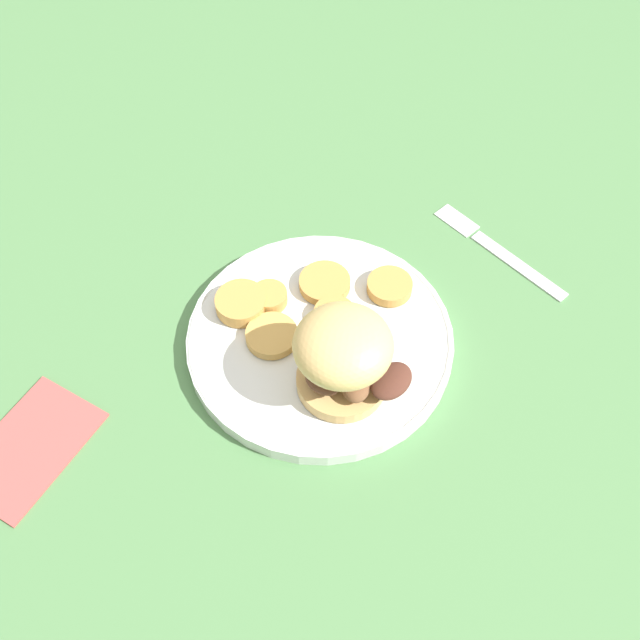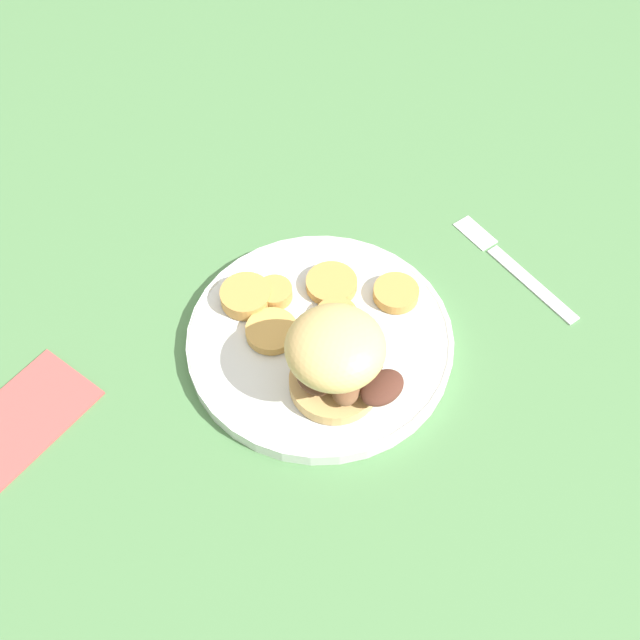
% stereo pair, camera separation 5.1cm
% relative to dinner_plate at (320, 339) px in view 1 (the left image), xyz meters
% --- Properties ---
extents(ground_plane, '(4.00, 4.00, 0.00)m').
position_rel_dinner_plate_xyz_m(ground_plane, '(0.00, 0.00, -0.01)').
color(ground_plane, '#4C7A47').
extents(dinner_plate, '(0.27, 0.27, 0.02)m').
position_rel_dinner_plate_xyz_m(dinner_plate, '(0.00, 0.00, 0.00)').
color(dinner_plate, silver).
rests_on(dinner_plate, ground_plane).
extents(sandwich, '(0.10, 0.11, 0.09)m').
position_rel_dinner_plate_xyz_m(sandwich, '(-0.06, 0.00, 0.06)').
color(sandwich, tan).
rests_on(sandwich, dinner_plate).
extents(potato_round_0, '(0.05, 0.05, 0.01)m').
position_rel_dinner_plate_xyz_m(potato_round_0, '(0.02, 0.05, 0.01)').
color(potato_round_0, tan).
rests_on(potato_round_0, dinner_plate).
extents(potato_round_1, '(0.05, 0.05, 0.02)m').
position_rel_dinner_plate_xyz_m(potato_round_1, '(0.07, 0.06, 0.02)').
color(potato_round_1, '#BC8942').
rests_on(potato_round_1, dinner_plate).
extents(potato_round_2, '(0.05, 0.05, 0.01)m').
position_rel_dinner_plate_xyz_m(potato_round_2, '(0.02, -0.09, 0.01)').
color(potato_round_2, '#BC8942').
rests_on(potato_round_2, dinner_plate).
extents(potato_round_3, '(0.04, 0.04, 0.01)m').
position_rel_dinner_plate_xyz_m(potato_round_3, '(0.06, 0.03, 0.02)').
color(potato_round_3, '#BC8942').
rests_on(potato_round_3, dinner_plate).
extents(potato_round_4, '(0.04, 0.04, 0.01)m').
position_rel_dinner_plate_xyz_m(potato_round_4, '(0.01, -0.02, 0.01)').
color(potato_round_4, '#BC8942').
rests_on(potato_round_4, dinner_plate).
extents(potato_round_5, '(0.05, 0.05, 0.01)m').
position_rel_dinner_plate_xyz_m(potato_round_5, '(0.05, -0.03, 0.01)').
color(potato_round_5, '#BC8942').
rests_on(potato_round_5, dinner_plate).
extents(fork, '(0.18, 0.07, 0.00)m').
position_rel_dinner_plate_xyz_m(fork, '(0.03, -0.24, -0.01)').
color(fork, silver).
rests_on(fork, ground_plane).
extents(napkin, '(0.14, 0.16, 0.01)m').
position_rel_dinner_plate_xyz_m(napkin, '(0.01, 0.30, -0.01)').
color(napkin, '#B24C47').
rests_on(napkin, ground_plane).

